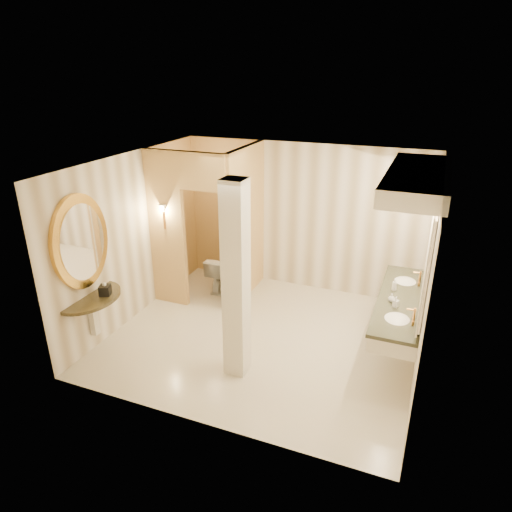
% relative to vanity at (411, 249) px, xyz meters
% --- Properties ---
extents(floor, '(4.50, 4.50, 0.00)m').
position_rel_vanity_xyz_m(floor, '(-1.98, -0.38, -1.63)').
color(floor, beige).
rests_on(floor, ground).
extents(ceiling, '(4.50, 4.50, 0.00)m').
position_rel_vanity_xyz_m(ceiling, '(-1.98, -0.38, 1.07)').
color(ceiling, white).
rests_on(ceiling, wall_back).
extents(wall_back, '(4.50, 0.02, 2.70)m').
position_rel_vanity_xyz_m(wall_back, '(-1.98, 1.62, -0.28)').
color(wall_back, white).
rests_on(wall_back, floor).
extents(wall_front, '(4.50, 0.02, 2.70)m').
position_rel_vanity_xyz_m(wall_front, '(-1.98, -2.38, -0.28)').
color(wall_front, white).
rests_on(wall_front, floor).
extents(wall_left, '(0.02, 4.00, 2.70)m').
position_rel_vanity_xyz_m(wall_left, '(-4.23, -0.38, -0.28)').
color(wall_left, white).
rests_on(wall_left, floor).
extents(wall_right, '(0.02, 4.00, 2.70)m').
position_rel_vanity_xyz_m(wall_right, '(0.27, -0.38, -0.28)').
color(wall_right, white).
rests_on(wall_right, floor).
extents(toilet_closet, '(1.50, 1.55, 2.70)m').
position_rel_vanity_xyz_m(toilet_closet, '(-3.09, 0.59, -0.24)').
color(toilet_closet, '#EDC67C').
rests_on(toilet_closet, floor).
extents(wall_sconce, '(0.14, 0.14, 0.42)m').
position_rel_vanity_xyz_m(wall_sconce, '(-3.90, 0.05, 0.10)').
color(wall_sconce, '#D48F44').
rests_on(wall_sconce, toilet_closet).
extents(vanity, '(0.75, 2.43, 2.09)m').
position_rel_vanity_xyz_m(vanity, '(0.00, 0.00, 0.00)').
color(vanity, silver).
rests_on(vanity, floor).
extents(console_shelf, '(1.04, 1.04, 1.97)m').
position_rel_vanity_xyz_m(console_shelf, '(-4.19, -1.58, -0.28)').
color(console_shelf, black).
rests_on(console_shelf, floor).
extents(pillar, '(0.29, 0.29, 2.70)m').
position_rel_vanity_xyz_m(pillar, '(-2.01, -1.28, -0.28)').
color(pillar, silver).
rests_on(pillar, floor).
extents(tissue_box, '(0.19, 0.19, 0.15)m').
position_rel_vanity_xyz_m(tissue_box, '(-3.99, -1.46, -0.68)').
color(tissue_box, black).
rests_on(tissue_box, console_shelf).
extents(toilet, '(0.38, 0.66, 0.68)m').
position_rel_vanity_xyz_m(toilet, '(-3.30, 0.87, -1.29)').
color(toilet, white).
rests_on(toilet, floor).
extents(soap_bottle_a, '(0.09, 0.09, 0.15)m').
position_rel_vanity_xyz_m(soap_bottle_a, '(-0.09, -0.29, -0.68)').
color(soap_bottle_a, beige).
rests_on(soap_bottle_a, vanity).
extents(soap_bottle_b, '(0.12, 0.12, 0.12)m').
position_rel_vanity_xyz_m(soap_bottle_b, '(-0.15, -0.15, -0.69)').
color(soap_bottle_b, silver).
rests_on(soap_bottle_b, vanity).
extents(soap_bottle_c, '(0.09, 0.09, 0.19)m').
position_rel_vanity_xyz_m(soap_bottle_c, '(-0.16, 0.22, -0.66)').
color(soap_bottle_c, '#C6B28C').
rests_on(soap_bottle_c, vanity).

